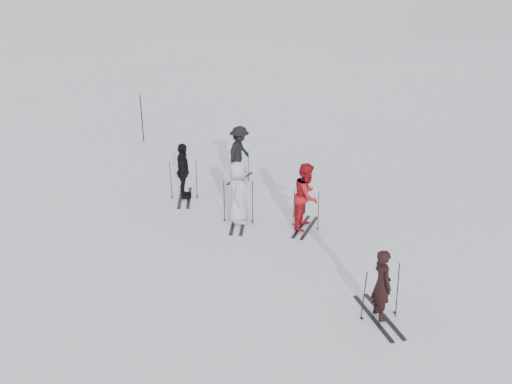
% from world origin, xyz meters
% --- Properties ---
extents(ground, '(120.00, 120.00, 0.00)m').
position_xyz_m(ground, '(0.00, 0.00, 0.00)').
color(ground, silver).
rests_on(ground, ground).
extents(skier_near_dark, '(0.48, 0.63, 1.55)m').
position_xyz_m(skier_near_dark, '(2.31, -3.68, 0.78)').
color(skier_near_dark, black).
rests_on(skier_near_dark, ground).
extents(skier_red, '(1.05, 1.15, 1.92)m').
position_xyz_m(skier_red, '(1.41, 0.65, 0.96)').
color(skier_red, '#A0121A').
rests_on(skier_red, ground).
extents(skier_grey, '(0.69, 0.96, 1.85)m').
position_xyz_m(skier_grey, '(-0.51, 1.13, 0.92)').
color(skier_grey, '#B1B7BB').
rests_on(skier_grey, ground).
extents(skier_uphill_left, '(0.47, 1.08, 1.83)m').
position_xyz_m(skier_uphill_left, '(-2.24, 3.07, 0.92)').
color(skier_uphill_left, black).
rests_on(skier_uphill_left, ground).
extents(skier_uphill_far, '(1.22, 1.43, 1.93)m').
position_xyz_m(skier_uphill_far, '(-0.38, 4.82, 0.96)').
color(skier_uphill_far, black).
rests_on(skier_uphill_far, ground).
extents(skis_near_dark, '(1.86, 1.24, 1.24)m').
position_xyz_m(skis_near_dark, '(2.31, -3.68, 0.62)').
color(skis_near_dark, black).
rests_on(skis_near_dark, ground).
extents(skis_red, '(1.85, 1.48, 1.19)m').
position_xyz_m(skis_red, '(1.41, 0.65, 0.60)').
color(skis_red, black).
rests_on(skis_red, ground).
extents(skis_grey, '(1.95, 1.19, 1.35)m').
position_xyz_m(skis_grey, '(-0.51, 1.13, 0.67)').
color(skis_grey, black).
rests_on(skis_grey, ground).
extents(skis_uphill_left, '(1.87, 1.02, 1.35)m').
position_xyz_m(skis_uphill_left, '(-2.24, 3.07, 0.67)').
color(skis_uphill_left, black).
rests_on(skis_uphill_left, ground).
extents(skis_uphill_far, '(1.78, 1.47, 1.14)m').
position_xyz_m(skis_uphill_far, '(-0.38, 4.82, 0.57)').
color(skis_uphill_far, black).
rests_on(skis_uphill_far, ground).
extents(piste_marker, '(0.06, 0.06, 2.12)m').
position_xyz_m(piste_marker, '(-4.62, 9.92, 1.06)').
color(piste_marker, black).
rests_on(piste_marker, ground).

